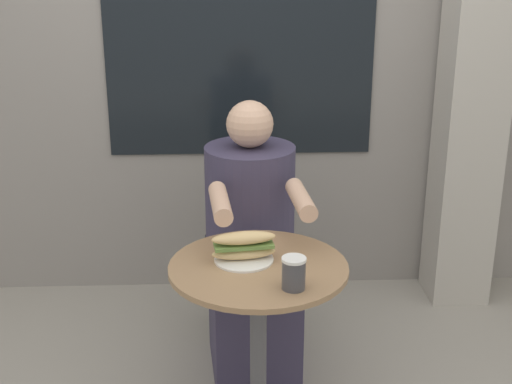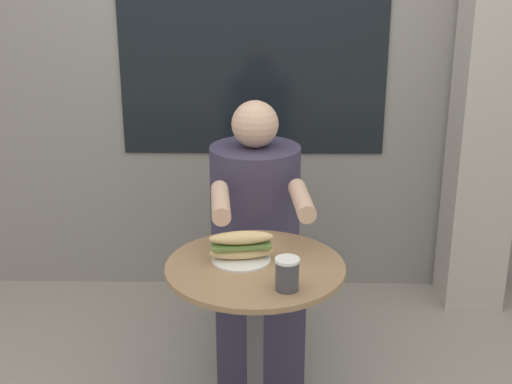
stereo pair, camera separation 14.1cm
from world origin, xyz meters
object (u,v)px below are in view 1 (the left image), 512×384
(cafe_table, at_px, (258,317))
(drink_cup, at_px, (294,273))
(seated_diner, at_px, (251,260))
(sandwich_on_plate, at_px, (244,248))
(diner_chair, at_px, (246,227))

(cafe_table, xyz_separation_m, drink_cup, (0.11, -0.18, 0.26))
(cafe_table, bearing_deg, drink_cup, -59.33)
(seated_diner, bearing_deg, sandwich_on_plate, 79.94)
(seated_diner, distance_m, sandwich_on_plate, 0.55)
(sandwich_on_plate, relative_size, drink_cup, 2.13)
(diner_chair, distance_m, drink_cup, 1.08)
(cafe_table, height_order, sandwich_on_plate, sandwich_on_plate)
(sandwich_on_plate, xyz_separation_m, drink_cup, (0.15, -0.22, 0.01))
(diner_chair, bearing_deg, drink_cup, 91.86)
(cafe_table, xyz_separation_m, sandwich_on_plate, (-0.05, 0.04, 0.25))
(seated_diner, bearing_deg, cafe_table, 85.83)
(seated_diner, relative_size, drink_cup, 10.98)
(diner_chair, relative_size, drink_cup, 8.01)
(diner_chair, relative_size, seated_diner, 0.73)
(drink_cup, bearing_deg, cafe_table, 120.67)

